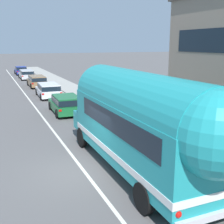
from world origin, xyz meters
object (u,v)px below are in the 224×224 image
at_px(car_fourth, 26,74).
at_px(car_second, 48,89).
at_px(painted_bus, 143,120).
at_px(car_third, 37,80).
at_px(car_lead, 66,103).
at_px(car_fifth, 21,70).

bearing_deg(car_fourth, car_second, -89.54).
height_order(painted_bus, car_third, painted_bus).
bearing_deg(car_lead, painted_bus, -89.44).
relative_size(car_lead, car_fourth, 0.90).
bearing_deg(car_fifth, car_fourth, -89.76).
bearing_deg(car_fourth, car_fifth, 90.24).
bearing_deg(car_third, car_second, -90.53).
bearing_deg(car_fifth, car_third, -89.17).
distance_m(car_lead, car_second, 7.24).
bearing_deg(car_fourth, painted_bus, -89.73).
relative_size(car_second, car_fourth, 0.96).
xyz_separation_m(car_third, car_fifth, (-0.23, 15.91, -0.06)).
xyz_separation_m(car_fourth, car_fifth, (-0.03, 7.28, -0.06)).
distance_m(painted_bus, car_third, 26.40).
xyz_separation_m(car_second, car_fourth, (-0.13, 16.16, 0.00)).
bearing_deg(painted_bus, car_fourth, 90.27).
xyz_separation_m(car_lead, car_fifth, (-0.08, 30.68, -0.05)).
bearing_deg(car_third, car_fifth, 90.83).
relative_size(car_fourth, car_fifth, 1.08).
bearing_deg(car_third, car_fourth, 91.32).
distance_m(painted_bus, car_second, 18.89).
distance_m(painted_bus, car_fourth, 35.02).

